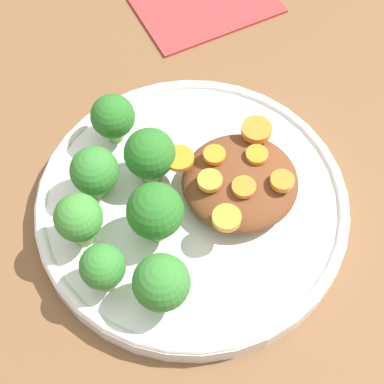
% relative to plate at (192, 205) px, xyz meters
% --- Properties ---
extents(ground_plane, '(4.00, 4.00, 0.00)m').
position_rel_plate_xyz_m(ground_plane, '(0.00, 0.00, -0.01)').
color(ground_plane, brown).
extents(plate, '(0.27, 0.27, 0.02)m').
position_rel_plate_xyz_m(plate, '(0.00, 0.00, 0.00)').
color(plate, silver).
rests_on(plate, ground_plane).
extents(stew_mound, '(0.10, 0.10, 0.03)m').
position_rel_plate_xyz_m(stew_mound, '(-0.04, 0.01, 0.02)').
color(stew_mound, brown).
rests_on(stew_mound, plate).
extents(broccoli_floret_0, '(0.05, 0.05, 0.06)m').
position_rel_plate_xyz_m(broccoli_floret_0, '(0.04, 0.01, 0.04)').
color(broccoli_floret_0, '#759E51').
rests_on(broccoli_floret_0, plate).
extents(broccoli_floret_1, '(0.04, 0.04, 0.05)m').
position_rel_plate_xyz_m(broccoli_floret_1, '(0.03, -0.09, 0.04)').
color(broccoli_floret_1, '#7FA85B').
rests_on(broccoli_floret_1, plate).
extents(broccoli_floret_2, '(0.04, 0.04, 0.05)m').
position_rel_plate_xyz_m(broccoli_floret_2, '(0.09, 0.04, 0.03)').
color(broccoli_floret_2, '#7FA85B').
rests_on(broccoli_floret_2, plate).
extents(broccoli_floret_3, '(0.04, 0.04, 0.05)m').
position_rel_plate_xyz_m(broccoli_floret_3, '(0.07, -0.04, 0.04)').
color(broccoli_floret_3, '#759E51').
rests_on(broccoli_floret_3, plate).
extents(broccoli_floret_4, '(0.04, 0.04, 0.06)m').
position_rel_plate_xyz_m(broccoli_floret_4, '(0.10, -0.01, 0.04)').
color(broccoli_floret_4, '#759E51').
rests_on(broccoli_floret_4, plate).
extents(broccoli_floret_5, '(0.04, 0.04, 0.06)m').
position_rel_plate_xyz_m(broccoli_floret_5, '(0.02, -0.04, 0.04)').
color(broccoli_floret_5, '#7FA85B').
rests_on(broccoli_floret_5, plate).
extents(broccoli_floret_6, '(0.04, 0.04, 0.06)m').
position_rel_plate_xyz_m(broccoli_floret_6, '(0.06, 0.07, 0.04)').
color(broccoli_floret_6, '#759E51').
rests_on(broccoli_floret_6, plate).
extents(carrot_slice_0, '(0.03, 0.03, 0.01)m').
position_rel_plate_xyz_m(carrot_slice_0, '(-0.07, -0.02, 0.04)').
color(carrot_slice_0, orange).
rests_on(carrot_slice_0, stew_mound).
extents(carrot_slice_1, '(0.02, 0.02, 0.00)m').
position_rel_plate_xyz_m(carrot_slice_1, '(-0.04, 0.02, 0.04)').
color(carrot_slice_1, orange).
rests_on(carrot_slice_1, stew_mound).
extents(carrot_slice_2, '(0.02, 0.02, 0.01)m').
position_rel_plate_xyz_m(carrot_slice_2, '(-0.01, 0.01, 0.04)').
color(carrot_slice_2, orange).
rests_on(carrot_slice_2, stew_mound).
extents(carrot_slice_3, '(0.02, 0.02, 0.01)m').
position_rel_plate_xyz_m(carrot_slice_3, '(-0.01, 0.04, 0.04)').
color(carrot_slice_3, orange).
rests_on(carrot_slice_3, stew_mound).
extents(carrot_slice_4, '(0.02, 0.02, 0.01)m').
position_rel_plate_xyz_m(carrot_slice_4, '(-0.07, 0.03, 0.04)').
color(carrot_slice_4, orange).
rests_on(carrot_slice_4, stew_mound).
extents(carrot_slice_5, '(0.02, 0.02, 0.00)m').
position_rel_plate_xyz_m(carrot_slice_5, '(-0.03, -0.01, 0.04)').
color(carrot_slice_5, orange).
rests_on(carrot_slice_5, stew_mound).
extents(carrot_slice_6, '(0.02, 0.02, 0.00)m').
position_rel_plate_xyz_m(carrot_slice_6, '(-0.06, 0.00, 0.04)').
color(carrot_slice_6, orange).
rests_on(carrot_slice_6, stew_mound).
extents(carrot_slice_7, '(0.03, 0.03, 0.00)m').
position_rel_plate_xyz_m(carrot_slice_7, '(-0.00, -0.02, 0.04)').
color(carrot_slice_7, orange).
rests_on(carrot_slice_7, stew_mound).
extents(napkin, '(0.15, 0.10, 0.01)m').
position_rel_plate_xyz_m(napkin, '(-0.13, -0.23, -0.01)').
color(napkin, '#B73333').
rests_on(napkin, ground_plane).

